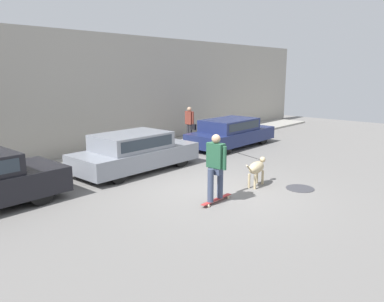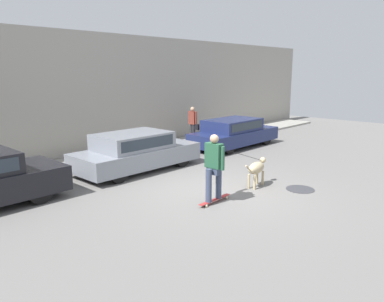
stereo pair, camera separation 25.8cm
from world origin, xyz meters
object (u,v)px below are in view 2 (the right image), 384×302
Objects in this scene: skateboarder at (214,165)px; pedestrian_with_bag at (193,123)px; parked_car_2 at (234,133)px; parked_car_1 at (136,152)px; dog at (257,168)px.

skateboarder is 1.80× the size of pedestrian_with_bag.
parked_car_2 is 1.96m from pedestrian_with_bag.
parked_car_2 is at bearing 0.18° from parked_car_1.
pedestrian_with_bag is (-0.71, 1.79, 0.37)m from parked_car_2.
skateboarder is at bearing 171.53° from dog.
skateboarder reaches higher than pedestrian_with_bag.
parked_car_2 is 7.27m from skateboarder.
dog is 6.73m from pedestrian_with_bag.
pedestrian_with_bag is (4.70, 1.79, 0.35)m from parked_car_1.
parked_car_1 is at bearing 78.71° from skateboarder.
parked_car_2 is at bearing 115.17° from pedestrian_with_bag.
parked_car_2 is at bearing 31.36° from skateboarder.
parked_car_2 is 5.76m from dog.
parked_car_1 is 1.52× the size of skateboarder.
skateboarder is at bearing -99.49° from parked_car_1.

